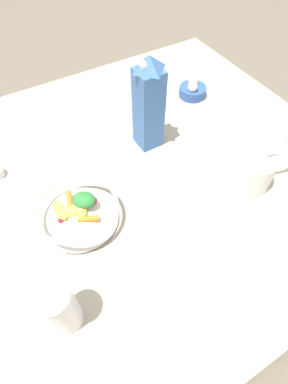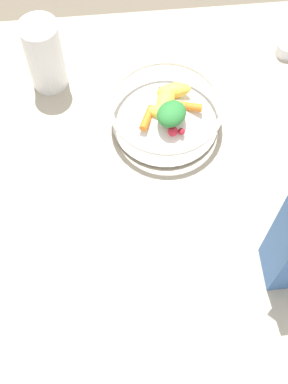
# 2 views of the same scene
# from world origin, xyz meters

# --- Properties ---
(ground_plane) EXTENTS (6.00, 6.00, 0.00)m
(ground_plane) POSITION_xyz_m (0.00, 0.00, 0.00)
(ground_plane) COLOR #665B4C
(countertop) EXTENTS (1.18, 1.18, 0.03)m
(countertop) POSITION_xyz_m (0.00, 0.00, 0.02)
(countertop) COLOR #B2A893
(countertop) RESTS_ON ground_plane
(fruit_bowl) EXTENTS (0.22, 0.22, 0.08)m
(fruit_bowl) POSITION_xyz_m (0.08, -0.29, 0.07)
(fruit_bowl) COLOR silver
(fruit_bowl) RESTS_ON countertop
(milk_carton) EXTENTS (0.07, 0.07, 0.30)m
(milk_carton) POSITION_xyz_m (-0.09, 0.03, 0.18)
(milk_carton) COLOR #3D6BB2
(milk_carton) RESTS_ON countertop
(yogurt_tub) EXTENTS (0.12, 0.14, 0.24)m
(yogurt_tub) POSITION_xyz_m (0.21, 0.19, 0.09)
(yogurt_tub) COLOR white
(yogurt_tub) RESTS_ON countertop
(drinking_cup) EXTENTS (0.08, 0.08, 0.16)m
(drinking_cup) POSITION_xyz_m (0.30, -0.41, 0.11)
(drinking_cup) COLOR white
(drinking_cup) RESTS_ON countertop
(spice_jar) EXTENTS (0.05, 0.05, 0.04)m
(spice_jar) POSITION_xyz_m (-0.34, 0.17, 0.05)
(spice_jar) COLOR silver
(spice_jar) RESTS_ON countertop
(garlic_bowl) EXTENTS (0.10, 0.10, 0.07)m
(garlic_bowl) POSITION_xyz_m (-0.23, 0.30, 0.06)
(garlic_bowl) COLOR #3356A3
(garlic_bowl) RESTS_ON countertop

